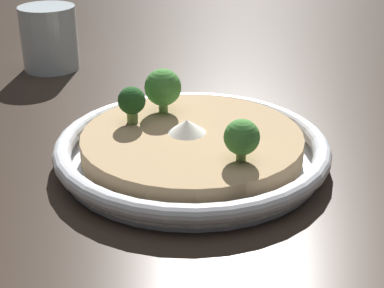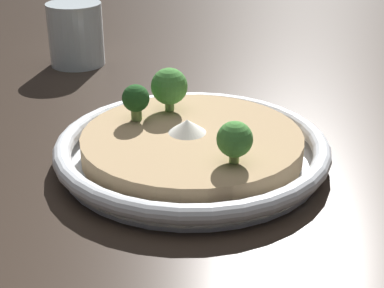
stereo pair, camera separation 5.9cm
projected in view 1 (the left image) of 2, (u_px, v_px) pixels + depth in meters
name	position (u px, v px, depth m)	size (l,w,h in m)	color
ground_plane	(192.00, 162.00, 0.60)	(6.00, 6.00, 0.00)	#2D231C
risotto_bowl	(192.00, 147.00, 0.59)	(0.27, 0.27, 0.03)	silver
cheese_sprinkle	(186.00, 127.00, 0.58)	(0.04, 0.04, 0.01)	white
broccoli_front_right	(132.00, 102.00, 0.60)	(0.03, 0.03, 0.04)	#84A856
broccoli_front	(163.00, 88.00, 0.62)	(0.04, 0.04, 0.05)	#668E47
broccoli_back_right	(242.00, 138.00, 0.52)	(0.03, 0.03, 0.04)	#84A856
drinking_glass	(49.00, 38.00, 0.85)	(0.08, 0.08, 0.09)	silver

